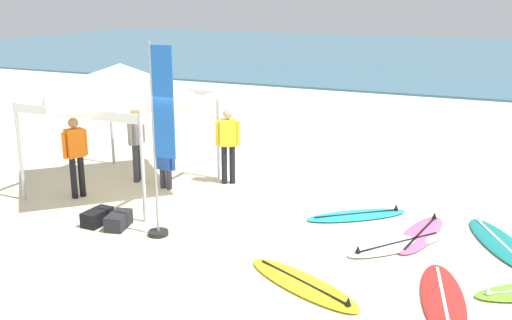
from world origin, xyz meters
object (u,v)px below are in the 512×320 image
Objects in this scene: canopy_tent at (121,81)px; person_yellow at (228,141)px; surfboard_cyan at (357,215)px; banner_flag at (160,150)px; gear_bag_near_tent at (119,220)px; surfboard_teal at (500,243)px; person_grey at (137,139)px; surfboard_white at (398,244)px; person_orange at (75,152)px; gear_bag_by_pole at (97,217)px; surfboard_yellow at (303,284)px; surfboard_pink at (421,234)px; surfboard_red at (443,299)px; person_blue at (165,160)px.

canopy_tent reaches higher than person_yellow.
banner_flag is at bearing -141.07° from surfboard_cyan.
gear_bag_near_tent is at bearing -148.85° from surfboard_cyan.
surfboard_teal is 7.84m from person_grey.
surfboard_white is at bearing 17.98° from banner_flag.
person_orange is at bearing -167.41° from surfboard_cyan.
gear_bag_by_pole is at bearing -166.47° from surfboard_white.
canopy_tent is 3.05m from banner_flag.
surfboard_teal is (2.58, -0.30, -0.00)m from surfboard_cyan.
surfboard_pink is at bearing 64.34° from surfboard_yellow.
surfboard_teal is at bearing 6.67° from surfboard_pink.
person_yellow is 1.00× the size of person_grey.
person_yellow is 3.28m from banner_flag.
gear_bag_near_tent reaches higher than surfboard_pink.
surfboard_teal is 2.49m from surfboard_red.
surfboard_teal is 1.93× the size of person_blue.
gear_bag_by_pole is (-1.11, -3.23, -0.85)m from person_yellow.
surfboard_pink is 6.56m from person_grey.
gear_bag_near_tent is at bearing -30.33° from person_orange.
canopy_tent reaches higher than gear_bag_near_tent.
surfboard_white is at bearing -11.33° from person_blue.
surfboard_pink is at bearing -0.66° from canopy_tent.
surfboard_white is 1.89m from surfboard_red.
surfboard_yellow is 1.29× the size of person_grey.
person_orange reaches higher than person_blue.
surfboard_white is at bearing 120.38° from surfboard_red.
canopy_tent reaches higher than surfboard_teal.
surfboard_cyan and surfboard_pink have the same top height.
person_orange is at bearing 162.22° from surfboard_yellow.
canopy_tent reaches higher than surfboard_yellow.
surfboard_white and surfboard_pink have the same top height.
surfboard_yellow is 4.39m from gear_bag_by_pole.
person_grey is 2.85× the size of gear_bag_near_tent.
surfboard_yellow is at bearing -35.49° from person_blue.
person_orange is at bearing -108.41° from person_grey.
gear_bag_by_pole is at bearing 170.32° from surfboard_yellow.
canopy_tent is 3.22m from gear_bag_near_tent.
surfboard_yellow is 5.20m from person_yellow.
person_yellow reaches higher than surfboard_red.
person_blue is at bearing 168.67° from surfboard_white.
person_orange is at bearing 169.32° from surfboard_red.
gear_bag_by_pole is (-4.32, -2.35, 0.10)m from surfboard_cyan.
person_orange is 1.55m from person_grey.
surfboard_white and surfboard_cyan have the same top height.
surfboard_red is at bearing 11.27° from surfboard_yellow.
surfboard_white is at bearing -6.52° from canopy_tent.
surfboard_white is 5.01m from gear_bag_near_tent.
person_yellow is 1.45m from person_blue.
surfboard_teal is at bearing 25.93° from surfboard_white.
canopy_tent is 1.34× the size of surfboard_teal.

